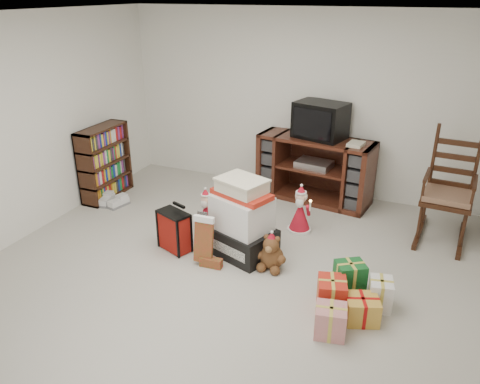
# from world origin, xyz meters

# --- Properties ---
(room) EXTENTS (5.01, 5.01, 2.51)m
(room) POSITION_xyz_m (0.00, 0.00, 1.25)
(room) COLOR #A8A39A
(room) RESTS_ON ground
(tv_stand) EXTENTS (1.60, 0.76, 0.88)m
(tv_stand) POSITION_xyz_m (0.36, 2.19, 0.44)
(tv_stand) COLOR #4E2616
(tv_stand) RESTS_ON floor
(bookshelf) EXTENTS (0.27, 0.82, 1.01)m
(bookshelf) POSITION_xyz_m (-2.33, 1.16, 0.48)
(bookshelf) COLOR #32190D
(bookshelf) RESTS_ON floor
(rocking_chair) EXTENTS (0.61, 0.93, 1.35)m
(rocking_chair) POSITION_xyz_m (2.03, 1.74, 0.46)
(rocking_chair) COLOR #32190D
(rocking_chair) RESTS_ON floor
(gift_pile) EXTENTS (0.82, 0.71, 0.87)m
(gift_pile) POSITION_xyz_m (0.01, 0.45, 0.38)
(gift_pile) COLOR black
(gift_pile) RESTS_ON floor
(red_suitcase) EXTENTS (0.40, 0.30, 0.54)m
(red_suitcase) POSITION_xyz_m (-0.70, 0.23, 0.24)
(red_suitcase) COLOR maroon
(red_suitcase) RESTS_ON floor
(stocking) EXTENTS (0.27, 0.13, 0.56)m
(stocking) POSITION_xyz_m (-0.27, 0.10, 0.28)
(stocking) COLOR #0B691A
(stocking) RESTS_ON floor
(teddy_bear) EXTENTS (0.26, 0.23, 0.38)m
(teddy_bear) POSITION_xyz_m (0.42, 0.29, 0.17)
(teddy_bear) COLOR brown
(teddy_bear) RESTS_ON floor
(santa_figurine) EXTENTS (0.29, 0.28, 0.60)m
(santa_figurine) POSITION_xyz_m (0.46, 1.20, 0.23)
(santa_figurine) COLOR #AF1224
(santa_figurine) RESTS_ON floor
(mrs_claus_figurine) EXTENTS (0.26, 0.25, 0.53)m
(mrs_claus_figurine) POSITION_xyz_m (-0.61, 0.81, 0.20)
(mrs_claus_figurine) COLOR #AF1224
(mrs_claus_figurine) RESTS_ON floor
(sneaker_pair) EXTENTS (0.38, 0.32, 0.11)m
(sneaker_pair) POSITION_xyz_m (-2.08, 0.93, 0.05)
(sneaker_pair) COLOR silver
(sneaker_pair) RESTS_ON floor
(gift_cluster) EXTENTS (0.76, 0.86, 0.26)m
(gift_cluster) POSITION_xyz_m (1.29, -0.12, 0.13)
(gift_cluster) COLOR red
(gift_cluster) RESTS_ON floor
(crt_television) EXTENTS (0.74, 0.61, 0.47)m
(crt_television) POSITION_xyz_m (0.39, 2.23, 1.12)
(crt_television) COLOR black
(crt_television) RESTS_ON tv_stand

